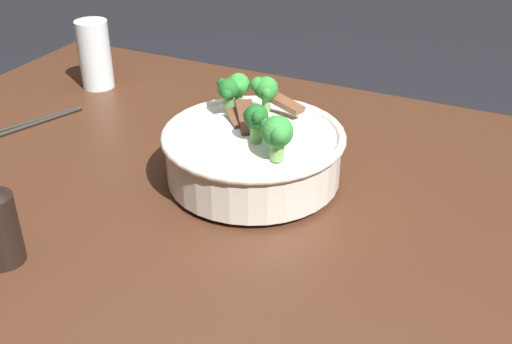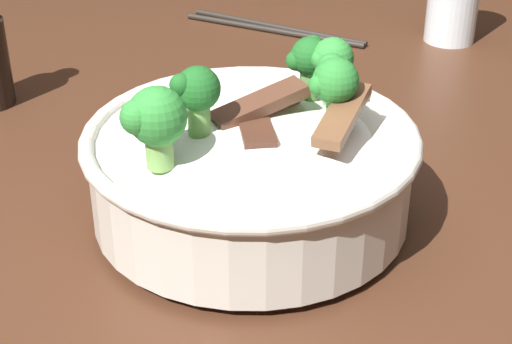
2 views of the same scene
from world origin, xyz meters
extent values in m
cube|color=#472819|center=(0.00, 0.00, 0.72)|extent=(1.31, 0.84, 0.04)
cube|color=#472819|center=(0.57, -0.33, 0.35)|extent=(0.09, 0.09, 0.70)
cube|color=#472819|center=(0.57, 0.33, 0.35)|extent=(0.09, 0.09, 0.70)
cylinder|color=silver|center=(0.02, -0.03, 0.74)|extent=(0.11, 0.11, 0.01)
cylinder|color=silver|center=(0.02, -0.03, 0.78)|extent=(0.24, 0.24, 0.07)
torus|color=silver|center=(0.02, -0.03, 0.81)|extent=(0.25, 0.25, 0.01)
ellipsoid|color=white|center=(0.02, -0.03, 0.80)|extent=(0.22, 0.22, 0.06)
cube|color=brown|center=(0.01, -0.09, 0.84)|extent=(0.08, 0.04, 0.02)
cube|color=brown|center=(0.05, -0.04, 0.83)|extent=(0.05, 0.05, 0.01)
cube|color=#4C2B1E|center=(0.01, -0.03, 0.83)|extent=(0.06, 0.04, 0.01)
cube|color=#563323|center=(0.03, -0.03, 0.84)|extent=(0.06, 0.08, 0.02)
cylinder|color=#5B9947|center=(0.07, -0.08, 0.83)|extent=(0.01, 0.01, 0.03)
sphere|color=green|center=(0.07, -0.08, 0.86)|extent=(0.03, 0.03, 0.03)
sphere|color=green|center=(0.08, -0.08, 0.86)|extent=(0.02, 0.02, 0.02)
sphere|color=green|center=(0.07, -0.08, 0.86)|extent=(0.02, 0.02, 0.02)
cylinder|color=#5B9947|center=(0.08, -0.07, 0.83)|extent=(0.01, 0.01, 0.03)
sphere|color=#1E6023|center=(0.08, -0.07, 0.86)|extent=(0.03, 0.03, 0.03)
sphere|color=#1E6023|center=(0.09, -0.07, 0.86)|extent=(0.02, 0.02, 0.02)
sphere|color=#1E6023|center=(0.08, -0.06, 0.85)|extent=(0.02, 0.02, 0.02)
cylinder|color=#7AB256|center=(-0.04, 0.03, 0.83)|extent=(0.02, 0.02, 0.02)
sphere|color=green|center=(-0.04, 0.03, 0.86)|extent=(0.04, 0.04, 0.04)
sphere|color=green|center=(-0.02, 0.03, 0.86)|extent=(0.02, 0.02, 0.02)
sphere|color=green|center=(-0.05, 0.04, 0.86)|extent=(0.02, 0.02, 0.02)
cylinder|color=#6BA84C|center=(0.00, 0.01, 0.84)|extent=(0.02, 0.02, 0.03)
sphere|color=#1E6023|center=(0.00, 0.01, 0.86)|extent=(0.03, 0.03, 0.03)
sphere|color=#1E6023|center=(0.01, 0.01, 0.86)|extent=(0.02, 0.02, 0.02)
sphere|color=#1E6023|center=(-0.01, 0.02, 0.87)|extent=(0.02, 0.02, 0.02)
cylinder|color=#5B9947|center=(0.03, -0.09, 0.83)|extent=(0.01, 0.01, 0.03)
sphere|color=#2D8433|center=(0.03, -0.09, 0.86)|extent=(0.03, 0.03, 0.03)
sphere|color=#2D8433|center=(0.04, -0.08, 0.86)|extent=(0.02, 0.02, 0.02)
sphere|color=#2D8433|center=(0.02, -0.08, 0.86)|extent=(0.02, 0.02, 0.02)
cylinder|color=white|center=(0.44, -0.22, 0.74)|extent=(0.06, 0.06, 0.00)
cylinder|color=silver|center=(0.44, -0.22, 0.78)|extent=(0.05, 0.05, 0.06)
cylinder|color=#28231E|center=(0.45, -0.01, 0.74)|extent=(0.10, 0.22, 0.01)
cylinder|color=#28231E|center=(0.44, -0.01, 0.74)|extent=(0.09, 0.23, 0.01)
camera|label=1|loc=(-0.31, 0.66, 1.20)|focal=43.64mm
camera|label=2|loc=(-0.52, -0.09, 1.10)|focal=57.67mm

